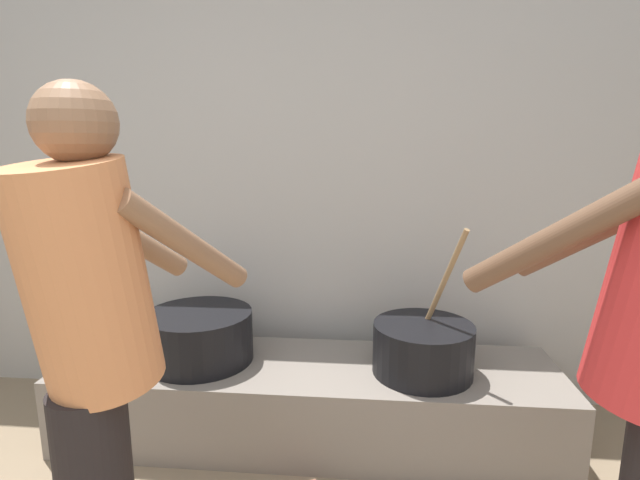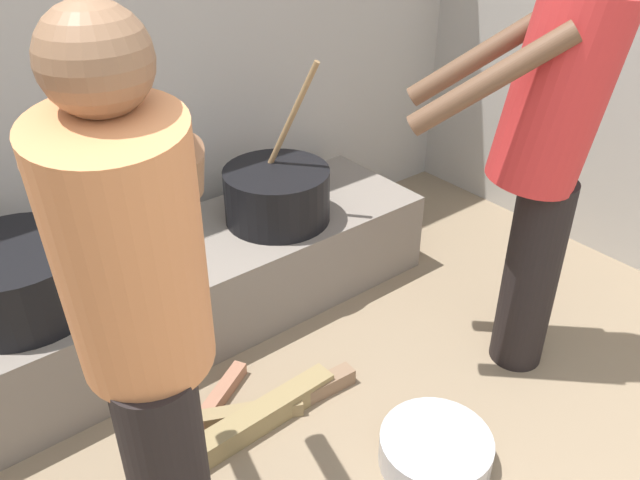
# 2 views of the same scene
# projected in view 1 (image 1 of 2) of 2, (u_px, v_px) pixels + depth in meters

# --- Properties ---
(block_enclosure_rear) EXTENTS (5.08, 0.20, 2.25)m
(block_enclosure_rear) POSITION_uv_depth(u_px,v_px,m) (252.00, 193.00, 2.66)
(block_enclosure_rear) COLOR #ADA8A0
(block_enclosure_rear) RESTS_ON ground_plane
(hearth_ledge) EXTENTS (2.33, 0.60, 0.37)m
(hearth_ledge) POSITION_uv_depth(u_px,v_px,m) (309.00, 400.00, 2.30)
(hearth_ledge) COLOR slate
(hearth_ledge) RESTS_ON ground_plane
(cooking_pot_main) EXTENTS (0.45, 0.45, 0.68)m
(cooking_pot_main) POSITION_uv_depth(u_px,v_px,m) (423.00, 348.00, 2.15)
(cooking_pot_main) COLOR black
(cooking_pot_main) RESTS_ON hearth_ledge
(cooking_pot_secondary) EXTENTS (0.51, 0.51, 0.24)m
(cooking_pot_secondary) POSITION_uv_depth(u_px,v_px,m) (199.00, 336.00, 2.28)
(cooking_pot_secondary) COLOR black
(cooking_pot_secondary) RESTS_ON hearth_ledge
(cook_in_orange_shirt) EXTENTS (0.57, 0.72, 1.54)m
(cook_in_orange_shirt) POSITION_uv_depth(u_px,v_px,m) (93.00, 339.00, 1.27)
(cook_in_orange_shirt) COLOR black
(cook_in_orange_shirt) RESTS_ON ground_plane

